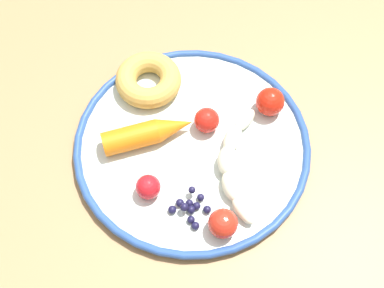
{
  "coord_description": "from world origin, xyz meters",
  "views": [
    {
      "loc": [
        -0.19,
        -0.32,
        1.44
      ],
      "look_at": [
        -0.0,
        0.02,
        0.75
      ],
      "focal_mm": 49.54,
      "sensor_mm": 36.0,
      "label": 1
    }
  ],
  "objects_px": {
    "plate": "(192,145)",
    "banana": "(234,162)",
    "dining_table": "(197,181)",
    "tomato_near": "(223,223)",
    "tomato_extra": "(270,102)",
    "carrot_orange": "(148,133)",
    "donut": "(148,80)",
    "blueberry_pile": "(190,208)",
    "tomato_far": "(148,187)",
    "tomato_mid": "(207,120)"
  },
  "relations": [
    {
      "from": "banana",
      "to": "tomato_mid",
      "type": "relative_size",
      "value": 4.22
    },
    {
      "from": "blueberry_pile",
      "to": "tomato_extra",
      "type": "bearing_deg",
      "value": 23.97
    },
    {
      "from": "donut",
      "to": "tomato_extra",
      "type": "height_order",
      "value": "tomato_extra"
    },
    {
      "from": "plate",
      "to": "donut",
      "type": "height_order",
      "value": "donut"
    },
    {
      "from": "plate",
      "to": "carrot_orange",
      "type": "distance_m",
      "value": 0.07
    },
    {
      "from": "plate",
      "to": "tomato_far",
      "type": "bearing_deg",
      "value": -157.94
    },
    {
      "from": "plate",
      "to": "tomato_extra",
      "type": "relative_size",
      "value": 8.09
    },
    {
      "from": "tomato_near",
      "to": "carrot_orange",
      "type": "bearing_deg",
      "value": 96.79
    },
    {
      "from": "dining_table",
      "to": "banana",
      "type": "relative_size",
      "value": 6.37
    },
    {
      "from": "carrot_orange",
      "to": "tomato_far",
      "type": "height_order",
      "value": "same"
    },
    {
      "from": "dining_table",
      "to": "tomato_mid",
      "type": "distance_m",
      "value": 0.13
    },
    {
      "from": "tomato_mid",
      "to": "tomato_far",
      "type": "height_order",
      "value": "tomato_mid"
    },
    {
      "from": "donut",
      "to": "blueberry_pile",
      "type": "bearing_deg",
      "value": -102.69
    },
    {
      "from": "banana",
      "to": "carrot_orange",
      "type": "xyz_separation_m",
      "value": [
        -0.09,
        0.1,
        0.01
      ]
    },
    {
      "from": "blueberry_pile",
      "to": "tomato_extra",
      "type": "xyz_separation_m",
      "value": [
        0.19,
        0.08,
        0.01
      ]
    },
    {
      "from": "plate",
      "to": "banana",
      "type": "xyz_separation_m",
      "value": [
        0.03,
        -0.06,
        0.02
      ]
    },
    {
      "from": "blueberry_pile",
      "to": "tomato_near",
      "type": "distance_m",
      "value": 0.05
    },
    {
      "from": "carrot_orange",
      "to": "tomato_mid",
      "type": "relative_size",
      "value": 3.67
    },
    {
      "from": "tomato_near",
      "to": "tomato_extra",
      "type": "xyz_separation_m",
      "value": [
        0.16,
        0.13,
        0.0
      ]
    },
    {
      "from": "plate",
      "to": "tomato_extra",
      "type": "distance_m",
      "value": 0.14
    },
    {
      "from": "blueberry_pile",
      "to": "tomato_far",
      "type": "distance_m",
      "value": 0.07
    },
    {
      "from": "tomato_extra",
      "to": "donut",
      "type": "bearing_deg",
      "value": 136.5
    },
    {
      "from": "carrot_orange",
      "to": "tomato_near",
      "type": "distance_m",
      "value": 0.18
    },
    {
      "from": "plate",
      "to": "dining_table",
      "type": "bearing_deg",
      "value": -89.44
    },
    {
      "from": "tomato_far",
      "to": "tomato_extra",
      "type": "bearing_deg",
      "value": 7.84
    },
    {
      "from": "tomato_near",
      "to": "tomato_extra",
      "type": "bearing_deg",
      "value": 38.38
    },
    {
      "from": "plate",
      "to": "tomato_far",
      "type": "height_order",
      "value": "tomato_far"
    },
    {
      "from": "donut",
      "to": "tomato_mid",
      "type": "distance_m",
      "value": 0.12
    },
    {
      "from": "donut",
      "to": "tomato_mid",
      "type": "relative_size",
      "value": 2.7
    },
    {
      "from": "plate",
      "to": "tomato_extra",
      "type": "height_order",
      "value": "tomato_extra"
    },
    {
      "from": "tomato_near",
      "to": "tomato_far",
      "type": "bearing_deg",
      "value": 121.86
    },
    {
      "from": "tomato_far",
      "to": "dining_table",
      "type": "bearing_deg",
      "value": 12.28
    },
    {
      "from": "tomato_near",
      "to": "tomato_far",
      "type": "relative_size",
      "value": 1.16
    },
    {
      "from": "dining_table",
      "to": "tomato_mid",
      "type": "height_order",
      "value": "tomato_mid"
    },
    {
      "from": "carrot_orange",
      "to": "tomato_extra",
      "type": "xyz_separation_m",
      "value": [
        0.18,
        -0.05,
        0.0
      ]
    },
    {
      "from": "tomato_mid",
      "to": "carrot_orange",
      "type": "bearing_deg",
      "value": 164.26
    },
    {
      "from": "plate",
      "to": "tomato_extra",
      "type": "xyz_separation_m",
      "value": [
        0.13,
        -0.01,
        0.02
      ]
    },
    {
      "from": "plate",
      "to": "tomato_near",
      "type": "xyz_separation_m",
      "value": [
        -0.03,
        -0.14,
        0.02
      ]
    },
    {
      "from": "donut",
      "to": "tomato_near",
      "type": "bearing_deg",
      "value": -95.37
    },
    {
      "from": "banana",
      "to": "tomato_extra",
      "type": "relative_size",
      "value": 3.7
    },
    {
      "from": "blueberry_pile",
      "to": "tomato_extra",
      "type": "relative_size",
      "value": 1.28
    },
    {
      "from": "banana",
      "to": "tomato_extra",
      "type": "distance_m",
      "value": 0.11
    },
    {
      "from": "dining_table",
      "to": "tomato_near",
      "type": "bearing_deg",
      "value": -104.6
    },
    {
      "from": "donut",
      "to": "tomato_far",
      "type": "bearing_deg",
      "value": -117.8
    },
    {
      "from": "blueberry_pile",
      "to": "tomato_mid",
      "type": "distance_m",
      "value": 0.14
    },
    {
      "from": "banana",
      "to": "tomato_far",
      "type": "distance_m",
      "value": 0.13
    },
    {
      "from": "tomato_near",
      "to": "tomato_extra",
      "type": "distance_m",
      "value": 0.21
    },
    {
      "from": "banana",
      "to": "carrot_orange",
      "type": "relative_size",
      "value": 1.15
    },
    {
      "from": "dining_table",
      "to": "tomato_near",
      "type": "distance_m",
      "value": 0.17
    },
    {
      "from": "dining_table",
      "to": "tomato_far",
      "type": "xyz_separation_m",
      "value": [
        -0.09,
        -0.02,
        0.12
      ]
    }
  ]
}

